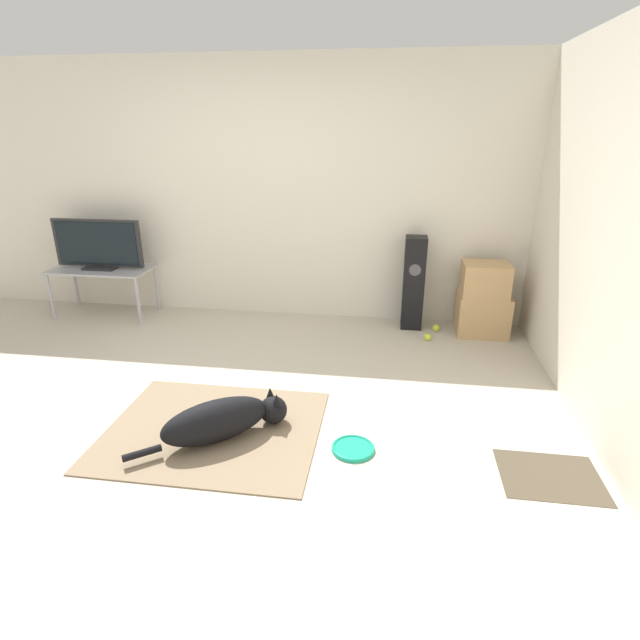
{
  "coord_description": "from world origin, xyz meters",
  "views": [
    {
      "loc": [
        1.24,
        -2.93,
        1.91
      ],
      "look_at": [
        0.7,
        0.77,
        0.45
      ],
      "focal_mm": 28.0,
      "sensor_mm": 36.0,
      "label": 1
    }
  ],
  "objects_px": {
    "cardboard_box_lower": "(482,314)",
    "tv": "(98,245)",
    "dog": "(223,419)",
    "tennis_ball_near_speaker": "(436,328)",
    "cardboard_box_upper": "(485,279)",
    "floor_speaker": "(414,283)",
    "tv_stand": "(102,274)",
    "tennis_ball_by_boxes": "(428,337)",
    "frisbee": "(353,448)"
  },
  "relations": [
    {
      "from": "dog",
      "to": "tennis_ball_near_speaker",
      "type": "distance_m",
      "value": 2.56
    },
    {
      "from": "dog",
      "to": "tv_stand",
      "type": "distance_m",
      "value": 2.88
    },
    {
      "from": "cardboard_box_upper",
      "to": "tv_stand",
      "type": "relative_size",
      "value": 0.41
    },
    {
      "from": "cardboard_box_lower",
      "to": "floor_speaker",
      "type": "relative_size",
      "value": 0.52
    },
    {
      "from": "tv",
      "to": "cardboard_box_lower",
      "type": "bearing_deg",
      "value": 0.61
    },
    {
      "from": "cardboard_box_upper",
      "to": "tennis_ball_near_speaker",
      "type": "height_order",
      "value": "cardboard_box_upper"
    },
    {
      "from": "cardboard_box_upper",
      "to": "tv",
      "type": "distance_m",
      "value": 3.91
    },
    {
      "from": "tennis_ball_near_speaker",
      "to": "dog",
      "type": "bearing_deg",
      "value": -125.79
    },
    {
      "from": "floor_speaker",
      "to": "tv",
      "type": "xyz_separation_m",
      "value": [
        -3.24,
        -0.1,
        0.3
      ]
    },
    {
      "from": "cardboard_box_lower",
      "to": "tennis_ball_by_boxes",
      "type": "xyz_separation_m",
      "value": [
        -0.52,
        -0.27,
        -0.17
      ]
    },
    {
      "from": "dog",
      "to": "cardboard_box_upper",
      "type": "distance_m",
      "value": 2.85
    },
    {
      "from": "cardboard_box_lower",
      "to": "tv_stand",
      "type": "bearing_deg",
      "value": -179.35
    },
    {
      "from": "cardboard_box_lower",
      "to": "frisbee",
      "type": "bearing_deg",
      "value": -117.32
    },
    {
      "from": "cardboard_box_lower",
      "to": "tv",
      "type": "xyz_separation_m",
      "value": [
        -3.92,
        -0.04,
        0.56
      ]
    },
    {
      "from": "tennis_ball_by_boxes",
      "to": "cardboard_box_lower",
      "type": "bearing_deg",
      "value": 27.54
    },
    {
      "from": "cardboard_box_upper",
      "to": "tennis_ball_near_speaker",
      "type": "distance_m",
      "value": 0.67
    },
    {
      "from": "tv_stand",
      "to": "tv",
      "type": "relative_size",
      "value": 1.09
    },
    {
      "from": "floor_speaker",
      "to": "tv_stand",
      "type": "height_order",
      "value": "floor_speaker"
    },
    {
      "from": "frisbee",
      "to": "tennis_ball_near_speaker",
      "type": "height_order",
      "value": "tennis_ball_near_speaker"
    },
    {
      "from": "dog",
      "to": "tv",
      "type": "distance_m",
      "value": 2.93
    },
    {
      "from": "floor_speaker",
      "to": "tennis_ball_near_speaker",
      "type": "relative_size",
      "value": 14.01
    },
    {
      "from": "cardboard_box_lower",
      "to": "tennis_ball_near_speaker",
      "type": "height_order",
      "value": "cardboard_box_lower"
    },
    {
      "from": "frisbee",
      "to": "cardboard_box_lower",
      "type": "height_order",
      "value": "cardboard_box_lower"
    },
    {
      "from": "dog",
      "to": "tennis_ball_near_speaker",
      "type": "bearing_deg",
      "value": 54.21
    },
    {
      "from": "cardboard_box_upper",
      "to": "floor_speaker",
      "type": "relative_size",
      "value": 0.46
    },
    {
      "from": "tv",
      "to": "frisbee",
      "type": "bearing_deg",
      "value": -35.98
    },
    {
      "from": "cardboard_box_upper",
      "to": "tv_stand",
      "type": "height_order",
      "value": "cardboard_box_upper"
    },
    {
      "from": "frisbee",
      "to": "cardboard_box_lower",
      "type": "relative_size",
      "value": 0.57
    },
    {
      "from": "cardboard_box_upper",
      "to": "tennis_ball_by_boxes",
      "type": "relative_size",
      "value": 6.47
    },
    {
      "from": "floor_speaker",
      "to": "tennis_ball_by_boxes",
      "type": "height_order",
      "value": "floor_speaker"
    },
    {
      "from": "tv_stand",
      "to": "tv",
      "type": "bearing_deg",
      "value": 90.0
    },
    {
      "from": "tennis_ball_near_speaker",
      "to": "tv",
      "type": "bearing_deg",
      "value": -179.71
    },
    {
      "from": "tv_stand",
      "to": "dog",
      "type": "bearing_deg",
      "value": -45.86
    },
    {
      "from": "tennis_ball_near_speaker",
      "to": "tv_stand",
      "type": "bearing_deg",
      "value": -179.66
    },
    {
      "from": "frisbee",
      "to": "tv_stand",
      "type": "height_order",
      "value": "tv_stand"
    },
    {
      "from": "cardboard_box_lower",
      "to": "tennis_ball_near_speaker",
      "type": "xyz_separation_m",
      "value": [
        -0.43,
        -0.02,
        -0.17
      ]
    },
    {
      "from": "dog",
      "to": "tv",
      "type": "relative_size",
      "value": 0.93
    },
    {
      "from": "tv",
      "to": "dog",
      "type": "bearing_deg",
      "value": -45.89
    },
    {
      "from": "tv_stand",
      "to": "tennis_ball_near_speaker",
      "type": "distance_m",
      "value": 3.51
    },
    {
      "from": "cardboard_box_upper",
      "to": "floor_speaker",
      "type": "distance_m",
      "value": 0.67
    },
    {
      "from": "cardboard_box_lower",
      "to": "cardboard_box_upper",
      "type": "xyz_separation_m",
      "value": [
        -0.02,
        -0.02,
        0.35
      ]
    },
    {
      "from": "floor_speaker",
      "to": "tv_stand",
      "type": "xyz_separation_m",
      "value": [
        -3.24,
        -0.1,
        -0.01
      ]
    },
    {
      "from": "tv",
      "to": "floor_speaker",
      "type": "bearing_deg",
      "value": 1.77
    },
    {
      "from": "cardboard_box_lower",
      "to": "tennis_ball_by_boxes",
      "type": "height_order",
      "value": "cardboard_box_lower"
    },
    {
      "from": "tennis_ball_near_speaker",
      "to": "frisbee",
      "type": "bearing_deg",
      "value": -107.46
    },
    {
      "from": "frisbee",
      "to": "tv_stand",
      "type": "bearing_deg",
      "value": 144.06
    },
    {
      "from": "tv_stand",
      "to": "tennis_ball_near_speaker",
      "type": "relative_size",
      "value": 15.59
    },
    {
      "from": "tv_stand",
      "to": "tv",
      "type": "xyz_separation_m",
      "value": [
        0.0,
        0.0,
        0.31
      ]
    },
    {
      "from": "tv_stand",
      "to": "tennis_ball_by_boxes",
      "type": "bearing_deg",
      "value": -3.86
    },
    {
      "from": "frisbee",
      "to": "tv_stand",
      "type": "xyz_separation_m",
      "value": [
        -2.83,
        2.05,
        0.44
      ]
    }
  ]
}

